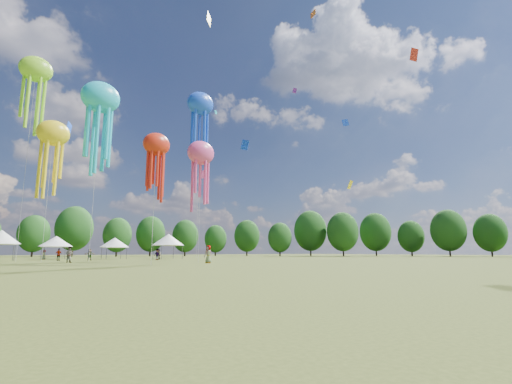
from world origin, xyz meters
TOP-DOWN VIEW (x-y plane):
  - ground at (0.00, 0.00)m, footprint 300.00×300.00m
  - spectator_near at (-6.15, 37.31)m, footprint 1.10×1.10m
  - spectators_far at (0.50, 44.15)m, footprint 26.47×32.95m
  - festival_tents at (-3.25, 54.19)m, footprint 35.85×11.39m
  - show_kites at (3.34, 43.71)m, footprint 33.01×31.50m
  - small_kites at (0.53, 42.82)m, footprint 75.29×53.98m
  - treeline at (-3.87, 62.51)m, footprint 201.57×95.24m

SIDE VIEW (x-z plane):
  - ground at x=0.00m, z-range 0.00..0.00m
  - spectators_far at x=0.50m, z-range -0.11..1.81m
  - spectator_near at x=-6.15m, z-range 0.00..1.79m
  - festival_tents at x=-3.25m, z-range 0.90..5.19m
  - treeline at x=-3.87m, z-range -0.17..13.26m
  - show_kites at x=3.34m, z-range 4.65..36.97m
  - small_kites at x=0.53m, z-range 7.68..53.95m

